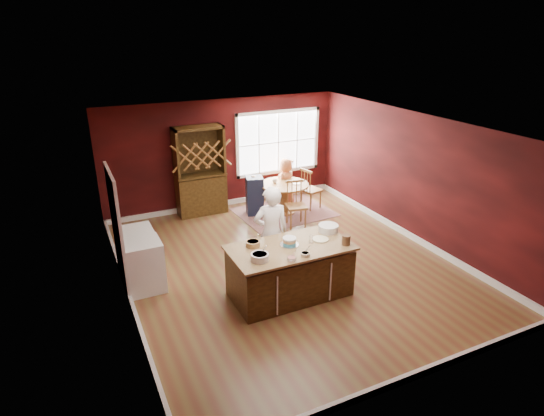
{
  "coord_description": "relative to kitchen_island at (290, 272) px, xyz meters",
  "views": [
    {
      "loc": [
        -3.59,
        -6.92,
        4.34
      ],
      "look_at": [
        -0.12,
        0.42,
        1.05
      ],
      "focal_mm": 30.0,
      "sensor_mm": 36.0,
      "label": 1
    }
  ],
  "objects": [
    {
      "name": "room_shell",
      "position": [
        0.44,
        0.97,
        0.91
      ],
      "size": [
        7.0,
        7.0,
        7.0
      ],
      "color": "brown",
      "rests_on": "ground"
    },
    {
      "name": "window",
      "position": [
        1.94,
        4.44,
        1.06
      ],
      "size": [
        2.36,
        0.1,
        1.66
      ],
      "primitive_type": null,
      "color": "white",
      "rests_on": "room_shell"
    },
    {
      "name": "doorway",
      "position": [
        -2.53,
        1.57,
        0.59
      ],
      "size": [
        0.08,
        1.26,
        2.13
      ],
      "primitive_type": null,
      "color": "white",
      "rests_on": "room_shell"
    },
    {
      "name": "kitchen_island",
      "position": [
        0.0,
        0.0,
        0.0
      ],
      "size": [
        2.05,
        1.07,
        0.92
      ],
      "color": "black",
      "rests_on": "ground"
    },
    {
      "name": "dining_table",
      "position": [
        1.58,
        3.34,
        0.1
      ],
      "size": [
        1.18,
        1.18,
        0.75
      ],
      "color": "#985A36",
      "rests_on": "ground"
    },
    {
      "name": "baker",
      "position": [
        -0.02,
        0.7,
        0.44
      ],
      "size": [
        0.7,
        0.52,
        1.75
      ],
      "primitive_type": "imported",
      "rotation": [
        0.0,
        0.0,
        2.97
      ],
      "color": "white",
      "rests_on": "ground"
    },
    {
      "name": "layer_cake",
      "position": [
        0.02,
        0.06,
        0.55
      ],
      "size": [
        0.32,
        0.32,
        0.13
      ],
      "primitive_type": null,
      "color": "silver",
      "rests_on": "kitchen_island"
    },
    {
      "name": "bowl_blue",
      "position": [
        -0.64,
        -0.21,
        0.54
      ],
      "size": [
        0.29,
        0.29,
        0.11
      ],
      "primitive_type": "cylinder",
      "color": "silver",
      "rests_on": "kitchen_island"
    },
    {
      "name": "bowl_yellow",
      "position": [
        -0.55,
        0.29,
        0.53
      ],
      "size": [
        0.24,
        0.24,
        0.09
      ],
      "primitive_type": "cylinder",
      "color": "#855D43",
      "rests_on": "kitchen_island"
    },
    {
      "name": "bowl_pink",
      "position": [
        -0.2,
        -0.43,
        0.51
      ],
      "size": [
        0.16,
        0.16,
        0.06
      ],
      "primitive_type": "cylinder",
      "color": "silver",
      "rests_on": "kitchen_island"
    },
    {
      "name": "bowl_olive",
      "position": [
        0.07,
        -0.39,
        0.51
      ],
      "size": [
        0.15,
        0.15,
        0.06
      ],
      "primitive_type": "cylinder",
      "color": "beige",
      "rests_on": "kitchen_island"
    },
    {
      "name": "drinking_glass",
      "position": [
        0.37,
        -0.03,
        0.55
      ],
      "size": [
        0.07,
        0.07,
        0.15
      ],
      "primitive_type": "cylinder",
      "color": "white",
      "rests_on": "kitchen_island"
    },
    {
      "name": "dinner_plate",
      "position": [
        0.59,
        0.01,
        0.49
      ],
      "size": [
        0.28,
        0.28,
        0.02
      ],
      "primitive_type": "cylinder",
      "color": "#FFECB7",
      "rests_on": "kitchen_island"
    },
    {
      "name": "white_tub",
      "position": [
        0.89,
        0.25,
        0.54
      ],
      "size": [
        0.36,
        0.36,
        0.12
      ],
      "primitive_type": "cylinder",
      "color": "white",
      "rests_on": "kitchen_island"
    },
    {
      "name": "stoneware_crock",
      "position": [
        0.87,
        -0.33,
        0.57
      ],
      "size": [
        0.15,
        0.15,
        0.17
      ],
      "primitive_type": "cylinder",
      "color": "#4F341A",
      "rests_on": "kitchen_island"
    },
    {
      "name": "rug",
      "position": [
        1.58,
        3.34,
        -0.43
      ],
      "size": [
        2.34,
        1.86,
        0.01
      ],
      "primitive_type": "cube",
      "rotation": [
        0.0,
        0.0,
        0.06
      ],
      "color": "brown",
      "rests_on": "ground"
    },
    {
      "name": "chair_east",
      "position": [
        2.33,
        3.33,
        0.09
      ],
      "size": [
        0.51,
        0.53,
        1.06
      ],
      "primitive_type": null,
      "rotation": [
        0.0,
        0.0,
        1.8
      ],
      "color": "olive",
      "rests_on": "ground"
    },
    {
      "name": "chair_south",
      "position": [
        1.46,
        2.5,
        0.09
      ],
      "size": [
        0.53,
        0.51,
        1.07
      ],
      "primitive_type": null,
      "rotation": [
        0.0,
        0.0,
        -0.21
      ],
      "color": "brown",
      "rests_on": "ground"
    },
    {
      "name": "chair_north",
      "position": [
        1.93,
        4.17,
        0.1
      ],
      "size": [
        0.61,
        0.61,
        1.08
      ],
      "primitive_type": null,
      "rotation": [
        0.0,
        0.0,
        3.69
      ],
      "color": "brown",
      "rests_on": "ground"
    },
    {
      "name": "seated_woman",
      "position": [
        1.85,
        3.78,
        0.18
      ],
      "size": [
        0.72,
        0.64,
        1.24
      ],
      "primitive_type": "imported",
      "rotation": [
        0.0,
        0.0,
        3.64
      ],
      "color": "#BD693E",
      "rests_on": "ground"
    },
    {
      "name": "high_chair",
      "position": [
        0.89,
        3.57,
        0.06
      ],
      "size": [
        0.49,
        0.49,
        0.99
      ],
      "primitive_type": null,
      "rotation": [
        0.0,
        0.0,
        -0.27
      ],
      "color": "black",
      "rests_on": "ground"
    },
    {
      "name": "toddler",
      "position": [
        0.83,
        3.69,
        0.37
      ],
      "size": [
        0.18,
        0.14,
        0.26
      ],
      "primitive_type": null,
      "color": "#8CA5BF",
      "rests_on": "high_chair"
    },
    {
      "name": "table_plate",
      "position": [
        1.84,
        3.22,
        0.32
      ],
      "size": [
        0.21,
        0.21,
        0.02
      ],
      "primitive_type": "cylinder",
      "color": "beige",
      "rests_on": "dining_table"
    },
    {
      "name": "table_cup",
      "position": [
        1.4,
        3.51,
        0.36
      ],
      "size": [
        0.12,
        0.12,
        0.09
      ],
      "primitive_type": "imported",
      "rotation": [
        0.0,
        0.0,
        0.05
      ],
      "color": "white",
      "rests_on": "dining_table"
    },
    {
      "name": "hutch",
      "position": [
        -0.26,
        4.19,
        0.64
      ],
      "size": [
        1.18,
        0.49,
        2.16
      ],
      "primitive_type": "cube",
      "color": "#3E2311",
      "rests_on": "ground"
    },
    {
      "name": "washer",
      "position": [
        -2.2,
        1.25,
        0.02
      ],
      "size": [
        0.63,
        0.61,
        0.91
      ],
      "primitive_type": "cube",
      "color": "white",
      "rests_on": "ground"
    },
    {
      "name": "dryer",
      "position": [
        -2.2,
        1.89,
        0.0
      ],
      "size": [
        0.61,
        0.59,
        0.89
      ],
      "primitive_type": "cube",
      "color": "white",
      "rests_on": "ground"
    }
  ]
}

